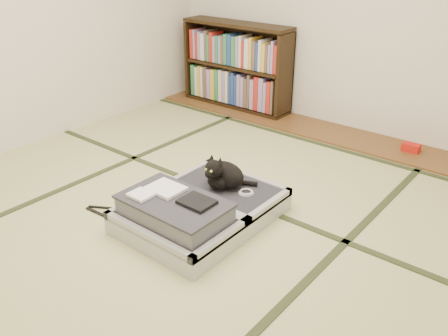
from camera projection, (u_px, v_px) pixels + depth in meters
The scene contains 9 objects.
floor at pixel (187, 216), 3.28m from camera, with size 4.50×4.50×0.00m, color #C4C483.
wood_strip at pixel (325, 131), 4.67m from camera, with size 4.00×0.50×0.02m, color brown.
red_item at pixel (411, 147), 4.20m from camera, with size 0.15×0.09×0.07m, color red.
tatami_borders at pixel (231, 189), 3.62m from camera, with size 4.00×4.50×0.01m.
bookcase at pixel (236, 67), 5.19m from camera, with size 1.29×0.29×0.92m.
suitcase at pixel (197, 210), 3.14m from camera, with size 0.77×1.03×0.30m.
cat at pixel (223, 175), 3.29m from camera, with size 0.34×0.34×0.28m.
cable_coil at pixel (246, 192), 3.25m from camera, with size 0.11×0.11×0.03m.
hanger at pixel (109, 214), 3.28m from camera, with size 0.40×0.19×0.01m.
Camera 1 is at (1.97, -2.01, 1.74)m, focal length 38.00 mm.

